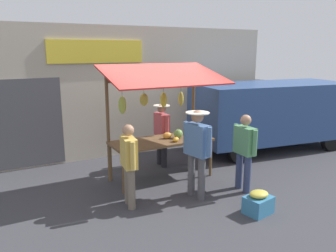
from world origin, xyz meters
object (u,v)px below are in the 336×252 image
Objects in this scene: shopper_with_shopping_bag at (197,146)px; parked_van at (266,110)px; vendor_with_sunhat at (162,130)px; produce_crate_near at (258,203)px; market_stall at (161,110)px; shopper_with_ponytail at (129,161)px; shopper_in_striped_shirt at (244,148)px.

parked_van is at bearing -73.33° from shopper_with_shopping_bag.
vendor_with_sunhat is at bearing -18.48° from shopper_with_shopping_bag.
vendor_with_sunhat is 2.94× the size of produce_crate_near.
market_stall reaches higher than vendor_with_sunhat.
produce_crate_near is (2.95, 2.92, -0.93)m from parked_van.
shopper_with_ponytail is at bearing 26.41° from parked_van.
market_stall is at bearing 41.39° from shopper_in_striped_shirt.
vendor_with_sunhat is at bearing -33.93° from shopper_with_ponytail.
parked_van is 4.26m from produce_crate_near.
shopper_with_shopping_bag is 0.37× the size of parked_van.
shopper_with_ponytail is (1.53, 1.69, -0.03)m from vendor_with_sunhat.
vendor_with_sunhat is 1.97m from shopper_with_shopping_bag.
market_stall is 1.04m from vendor_with_sunhat.
parked_van reaches higher than shopper_with_ponytail.
vendor_with_sunhat reaches higher than shopper_with_ponytail.
shopper_in_striped_shirt is 1.02× the size of shopper_with_ponytail.
shopper_in_striped_shirt is at bearing -110.37° from shopper_with_shopping_bag.
shopper_with_ponytail reaches higher than produce_crate_near.
vendor_with_sunhat is at bearing -83.78° from produce_crate_near.
shopper_with_shopping_bag reaches higher than shopper_in_striped_shirt.
market_stall is 3.75m from parked_van.
shopper_with_shopping_bag is at bearing -61.31° from produce_crate_near.
shopper_with_ponytail is at bearing 40.14° from market_stall.
shopper_with_ponytail is at bearing 67.90° from shopper_with_shopping_bag.
shopper_with_ponytail is 0.33× the size of parked_van.
parked_van is at bearing -49.53° from shopper_in_striped_shirt.
vendor_with_sunhat is 2.28m from shopper_with_ponytail.
market_stall is at bearing 17.85° from parked_van.
shopper_with_ponytail is 2.92× the size of produce_crate_near.
shopper_with_ponytail is 2.38m from produce_crate_near.
market_stall is 4.79× the size of produce_crate_near.
shopper_with_shopping_bag is at bearing 35.60° from parked_van.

